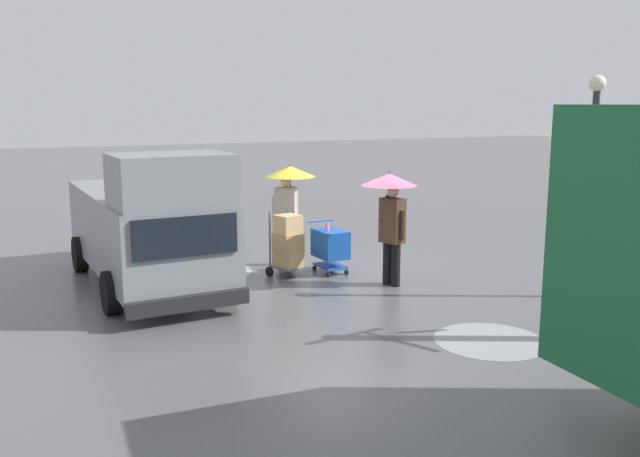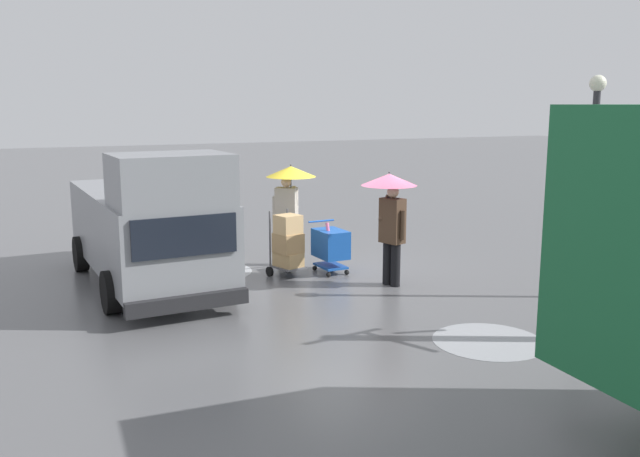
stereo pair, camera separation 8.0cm
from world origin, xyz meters
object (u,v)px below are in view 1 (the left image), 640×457
(street_lamp, at_px, (592,164))
(shopping_cart_vendor, at_px, (330,245))
(pedestrian_black_side, at_px, (390,202))
(cargo_van_parked_right, at_px, (149,225))
(pedestrian_pink_side, at_px, (289,191))
(hand_dolly_boxes, at_px, (288,243))

(street_lamp, bearing_deg, shopping_cart_vendor, -45.78)
(shopping_cart_vendor, bearing_deg, pedestrian_black_side, 115.89)
(cargo_van_parked_right, distance_m, pedestrian_pink_side, 3.07)
(pedestrian_black_side, bearing_deg, street_lamp, 141.70)
(cargo_van_parked_right, distance_m, street_lamp, 7.95)
(cargo_van_parked_right, xyz_separation_m, hand_dolly_boxes, (-2.59, 0.42, -0.48))
(pedestrian_pink_side, distance_m, street_lamp, 5.88)
(street_lamp, bearing_deg, pedestrian_black_side, -38.30)
(shopping_cart_vendor, height_order, pedestrian_pink_side, pedestrian_pink_side)
(hand_dolly_boxes, xyz_separation_m, street_lamp, (-4.27, 3.43, 1.68))
(cargo_van_parked_right, distance_m, shopping_cart_vendor, 3.60)
(cargo_van_parked_right, height_order, pedestrian_pink_side, cargo_van_parked_right)
(hand_dolly_boxes, xyz_separation_m, pedestrian_pink_side, (-0.40, -0.94, 0.89))
(pedestrian_black_side, bearing_deg, shopping_cart_vendor, -64.11)
(cargo_van_parked_right, distance_m, pedestrian_black_side, 4.50)
(pedestrian_pink_side, bearing_deg, hand_dolly_boxes, 66.88)
(shopping_cart_vendor, distance_m, pedestrian_pink_side, 1.48)
(cargo_van_parked_right, relative_size, hand_dolly_boxes, 4.14)
(cargo_van_parked_right, bearing_deg, pedestrian_pink_side, -170.13)
(street_lamp, bearing_deg, pedestrian_pink_side, -48.48)
(hand_dolly_boxes, height_order, street_lamp, street_lamp)
(pedestrian_pink_side, xyz_separation_m, pedestrian_black_side, (-1.15, 2.22, 0.00))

